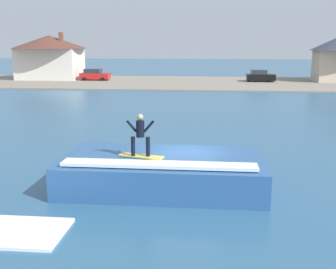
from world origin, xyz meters
The scene contains 9 objects.
ground_plane centered at (0.00, 0.00, 0.00)m, with size 260.00×260.00×0.00m, color #2D5B7D.
wave_crest centered at (-0.91, -1.03, 0.67)m, with size 8.12×4.40×1.43m.
surfboard centered at (-1.68, -1.65, 1.46)m, with size 1.85×0.90×0.06m.
surfer centered at (-1.70, -1.70, 2.41)m, with size 1.10×0.32×1.66m.
shoreline_bank centered at (0.00, 43.38, 0.07)m, with size 120.00×20.05×0.15m.
car_near_shore centered at (-16.34, 45.04, 0.95)m, with size 4.35×2.31×1.86m.
car_far_shore centered at (8.21, 45.09, 0.95)m, with size 4.07×2.29×1.86m.
house_with_chimney centered at (-23.68, 46.48, 4.00)m, with size 11.30×11.30×7.20m.
whitewater_patch centered at (-5.42, -5.75, 0.05)m, with size 3.92×2.21×0.10m.
Camera 1 is at (0.93, -17.40, 5.86)m, focal length 45.11 mm.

